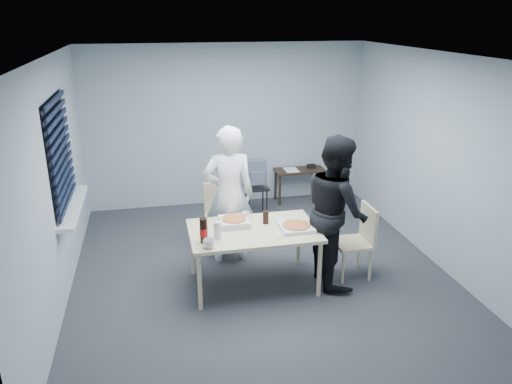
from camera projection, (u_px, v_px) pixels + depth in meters
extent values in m
plane|color=#2E2F33|center=(260.00, 271.00, 6.20)|extent=(5.00, 5.00, 0.00)
plane|color=white|center=(261.00, 55.00, 5.32)|extent=(5.00, 5.00, 0.00)
plane|color=#9FA8B1|center=(227.00, 126.00, 8.06)|extent=(4.50, 0.00, 4.50)
plane|color=#9FA8B1|center=(339.00, 278.00, 3.46)|extent=(4.50, 0.00, 4.50)
plane|color=#9FA8B1|center=(55.00, 185.00, 5.32)|extent=(0.00, 5.00, 5.00)
plane|color=#9FA8B1|center=(437.00, 160.00, 6.21)|extent=(0.00, 5.00, 5.00)
plane|color=black|center=(59.00, 152.00, 5.60)|extent=(0.00, 1.30, 1.30)
cube|color=black|center=(62.00, 152.00, 5.61)|extent=(0.04, 1.30, 1.25)
cube|color=silver|center=(73.00, 207.00, 5.84)|extent=(0.18, 1.42, 0.05)
cube|color=beige|center=(253.00, 231.00, 5.67)|extent=(1.46, 0.92, 0.04)
cylinder|color=beige|center=(200.00, 282.00, 5.29)|extent=(0.05, 0.05, 0.67)
cylinder|color=beige|center=(193.00, 249.00, 6.03)|extent=(0.05, 0.05, 0.67)
cylinder|color=beige|center=(319.00, 269.00, 5.56)|extent=(0.05, 0.05, 0.67)
cylinder|color=beige|center=(299.00, 239.00, 6.30)|extent=(0.05, 0.05, 0.67)
cube|color=beige|center=(222.00, 219.00, 6.66)|extent=(0.42, 0.42, 0.04)
cube|color=beige|center=(219.00, 197.00, 6.76)|extent=(0.42, 0.04, 0.44)
cylinder|color=beige|center=(211.00, 241.00, 6.55)|extent=(0.03, 0.03, 0.41)
cylinder|color=beige|center=(208.00, 230.00, 6.86)|extent=(0.03, 0.03, 0.41)
cylinder|color=beige|center=(237.00, 239.00, 6.62)|extent=(0.03, 0.03, 0.41)
cylinder|color=beige|center=(233.00, 228.00, 6.93)|extent=(0.03, 0.03, 0.41)
cube|color=beige|center=(352.00, 243.00, 5.97)|extent=(0.42, 0.42, 0.04)
cube|color=beige|center=(369.00, 224.00, 5.92)|extent=(0.04, 0.42, 0.44)
cylinder|color=beige|center=(343.00, 268.00, 5.85)|extent=(0.03, 0.03, 0.41)
cylinder|color=beige|center=(333.00, 255.00, 6.17)|extent=(0.03, 0.03, 0.41)
cylinder|color=beige|center=(370.00, 265.00, 5.92)|extent=(0.03, 0.03, 0.41)
cylinder|color=beige|center=(359.00, 252.00, 6.23)|extent=(0.03, 0.03, 0.41)
imported|color=white|center=(229.00, 195.00, 6.22)|extent=(0.65, 0.42, 1.77)
imported|color=black|center=(336.00, 211.00, 5.73)|extent=(0.47, 0.86, 1.77)
cube|color=black|center=(300.00, 170.00, 8.35)|extent=(0.83, 0.37, 0.04)
cylinder|color=black|center=(280.00, 190.00, 8.24)|extent=(0.04, 0.04, 0.52)
cylinder|color=black|center=(276.00, 185.00, 8.51)|extent=(0.04, 0.04, 0.52)
cylinder|color=black|center=(323.00, 187.00, 8.39)|extent=(0.04, 0.04, 0.52)
cylinder|color=black|center=(318.00, 182.00, 8.65)|extent=(0.04, 0.04, 0.52)
cube|color=black|center=(256.00, 187.00, 7.73)|extent=(0.36, 0.36, 0.04)
cylinder|color=black|center=(249.00, 206.00, 7.66)|extent=(0.04, 0.04, 0.46)
cylinder|color=black|center=(246.00, 200.00, 7.92)|extent=(0.04, 0.04, 0.46)
cylinder|color=black|center=(267.00, 205.00, 7.72)|extent=(0.04, 0.04, 0.46)
cylinder|color=black|center=(263.00, 198.00, 7.97)|extent=(0.04, 0.04, 0.46)
cube|color=slate|center=(256.00, 173.00, 7.66)|extent=(0.30, 0.16, 0.42)
cube|color=slate|center=(258.00, 178.00, 7.57)|extent=(0.22, 0.06, 0.20)
cube|color=silver|center=(234.00, 223.00, 5.79)|extent=(0.34, 0.34, 0.04)
cube|color=silver|center=(234.00, 220.00, 5.78)|extent=(0.34, 0.34, 0.04)
cylinder|color=#CC7F38|center=(234.00, 218.00, 5.77)|extent=(0.28, 0.28, 0.01)
cube|color=silver|center=(296.00, 227.00, 5.68)|extent=(0.37, 0.37, 0.04)
cylinder|color=#CC7F38|center=(296.00, 225.00, 5.67)|extent=(0.31, 0.31, 0.01)
imported|color=silver|center=(209.00, 244.00, 5.21)|extent=(0.17, 0.17, 0.10)
imported|color=silver|center=(245.00, 216.00, 5.92)|extent=(0.10, 0.10, 0.09)
cylinder|color=black|center=(266.00, 217.00, 5.81)|extent=(0.09, 0.09, 0.15)
cylinder|color=black|center=(204.00, 231.00, 5.30)|extent=(0.08, 0.08, 0.27)
cylinder|color=red|center=(204.00, 232.00, 5.31)|extent=(0.09, 0.09, 0.09)
cylinder|color=silver|center=(218.00, 230.00, 5.41)|extent=(0.10, 0.10, 0.20)
torus|color=red|center=(279.00, 239.00, 5.43)|extent=(0.07, 0.07, 0.00)
cube|color=white|center=(291.00, 170.00, 8.31)|extent=(0.24, 0.31, 0.00)
cube|color=black|center=(311.00, 166.00, 8.42)|extent=(0.14, 0.11, 0.06)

